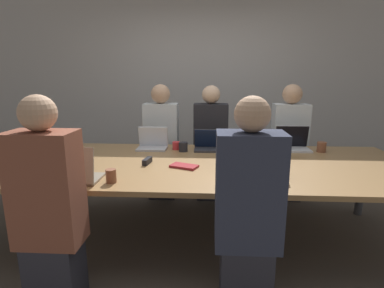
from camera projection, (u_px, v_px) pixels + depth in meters
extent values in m
plane|color=brown|center=(193.00, 235.00, 2.87)|extent=(24.00, 24.00, 0.00)
cube|color=#BCB7B2|center=(201.00, 82.00, 4.61)|extent=(12.00, 0.06, 2.80)
cube|color=#9E7547|center=(194.00, 165.00, 2.72)|extent=(3.94, 1.45, 0.04)
cylinder|color=#4C4C51|center=(40.00, 178.00, 3.43)|extent=(0.08, 0.08, 0.68)
cylinder|color=#4C4C51|center=(361.00, 185.00, 3.23)|extent=(0.08, 0.08, 0.68)
cube|color=#B7B7BC|center=(152.00, 149.00, 3.20)|extent=(0.31, 0.22, 0.02)
cube|color=#B7B7BC|center=(153.00, 136.00, 3.26)|extent=(0.32, 0.06, 0.22)
cube|color=silver|center=(153.00, 136.00, 3.25)|extent=(0.31, 0.06, 0.21)
cube|color=#2D2D38|center=(163.00, 179.00, 3.74)|extent=(0.32, 0.24, 0.45)
cube|color=silver|center=(161.00, 133.00, 3.61)|extent=(0.40, 0.24, 0.72)
sphere|color=tan|center=(161.00, 94.00, 3.51)|extent=(0.22, 0.22, 0.22)
cylinder|color=red|center=(176.00, 146.00, 3.20)|extent=(0.08, 0.08, 0.08)
cube|color=gray|center=(246.00, 181.00, 2.20)|extent=(0.36, 0.23, 0.02)
cube|color=gray|center=(248.00, 169.00, 2.09)|extent=(0.37, 0.09, 0.22)
cube|color=silver|center=(248.00, 169.00, 2.10)|extent=(0.36, 0.09, 0.22)
cube|color=#2D2D38|center=(245.00, 277.00, 1.93)|extent=(0.32, 0.24, 0.45)
cube|color=#33384C|center=(249.00, 191.00, 1.80)|extent=(0.40, 0.24, 0.72)
sphere|color=tan|center=(252.00, 114.00, 1.69)|extent=(0.21, 0.21, 0.21)
cylinder|color=black|center=(284.00, 165.00, 2.28)|extent=(0.07, 0.07, 0.21)
cylinder|color=black|center=(285.00, 149.00, 2.25)|extent=(0.03, 0.03, 0.05)
cube|color=gray|center=(78.00, 179.00, 2.26)|extent=(0.34, 0.26, 0.02)
cube|color=gray|center=(70.00, 166.00, 2.11)|extent=(0.35, 0.05, 0.26)
cube|color=#0F1933|center=(70.00, 165.00, 2.13)|extent=(0.34, 0.05, 0.26)
cube|color=#2D2D38|center=(56.00, 273.00, 1.96)|extent=(0.32, 0.24, 0.45)
cube|color=brown|center=(46.00, 189.00, 1.83)|extent=(0.40, 0.24, 0.72)
sphere|color=tan|center=(38.00, 113.00, 1.73)|extent=(0.22, 0.22, 0.22)
cylinder|color=brown|center=(111.00, 176.00, 2.20)|extent=(0.08, 0.08, 0.10)
cylinder|color=black|center=(51.00, 163.00, 2.39)|extent=(0.06, 0.06, 0.17)
cylinder|color=black|center=(50.00, 151.00, 2.37)|extent=(0.03, 0.03, 0.04)
cube|color=#333338|center=(209.00, 150.00, 3.15)|extent=(0.30, 0.20, 0.02)
cube|color=#333338|center=(209.00, 138.00, 3.20)|extent=(0.31, 0.07, 0.20)
cube|color=#0F1933|center=(209.00, 139.00, 3.19)|extent=(0.30, 0.07, 0.20)
cube|color=#2D2D38|center=(210.00, 180.00, 3.71)|extent=(0.32, 0.24, 0.45)
cube|color=#232328|center=(211.00, 134.00, 3.58)|extent=(0.40, 0.24, 0.72)
sphere|color=beige|center=(211.00, 95.00, 3.48)|extent=(0.21, 0.21, 0.21)
cylinder|color=#232328|center=(183.00, 147.00, 3.11)|extent=(0.09, 0.09, 0.10)
cube|color=silver|center=(293.00, 150.00, 3.15)|extent=(0.34, 0.23, 0.02)
cube|color=silver|center=(291.00, 136.00, 3.23)|extent=(0.35, 0.05, 0.23)
cube|color=black|center=(292.00, 136.00, 3.22)|extent=(0.34, 0.05, 0.23)
cube|color=#2D2D38|center=(286.00, 181.00, 3.69)|extent=(0.32, 0.24, 0.45)
cube|color=silver|center=(289.00, 134.00, 3.56)|extent=(0.40, 0.24, 0.72)
sphere|color=tan|center=(292.00, 94.00, 3.45)|extent=(0.23, 0.23, 0.23)
cylinder|color=brown|center=(322.00, 147.00, 3.08)|extent=(0.09, 0.09, 0.10)
cube|color=black|center=(147.00, 161.00, 2.67)|extent=(0.07, 0.15, 0.05)
cube|color=maroon|center=(184.00, 166.00, 2.57)|extent=(0.26, 0.20, 0.02)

